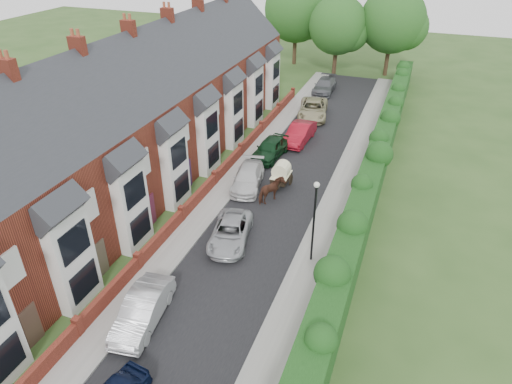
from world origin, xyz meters
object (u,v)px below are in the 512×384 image
(car_green, at_px, (270,148))
(car_grey, at_px, (324,86))
(car_silver_b, at_px, (230,232))
(horse_cart, at_px, (281,173))
(car_silver_a, at_px, (143,310))
(car_beige, at_px, (313,109))
(horse, at_px, (271,191))
(lamppost, at_px, (315,212))
(car_red, at_px, (300,133))
(car_white, at_px, (248,178))

(car_green, relative_size, car_grey, 0.92)
(car_silver_b, height_order, car_grey, car_grey)
(car_silver_b, xyz_separation_m, horse_cart, (0.86, 7.28, 0.48))
(car_silver_a, height_order, car_beige, car_beige)
(horse_cart, bearing_deg, car_grey, 94.88)
(horse_cart, bearing_deg, horse, -90.00)
(lamppost, xyz_separation_m, car_silver_b, (-5.00, 0.11, -2.65))
(lamppost, height_order, horse_cart, lamppost)
(car_red, distance_m, car_beige, 6.09)
(car_silver_a, xyz_separation_m, car_silver_b, (1.40, 7.31, -0.10))
(lamppost, distance_m, car_grey, 29.72)
(lamppost, xyz_separation_m, horse_cart, (-4.14, 7.38, -2.17))
(car_beige, xyz_separation_m, horse, (1.22, -16.20, 0.06))
(car_beige, bearing_deg, lamppost, -86.03)
(car_beige, bearing_deg, horse_cart, -95.11)
(car_red, height_order, horse, horse)
(car_beige, height_order, horse_cart, horse_cart)
(car_silver_a, distance_m, car_beige, 28.62)
(horse, bearing_deg, car_silver_a, 103.47)
(car_grey, bearing_deg, horse_cart, -87.05)
(car_silver_a, height_order, car_green, car_green)
(lamppost, bearing_deg, car_beige, 104.06)
(car_silver_a, distance_m, car_green, 18.82)
(lamppost, distance_m, car_red, 16.31)
(car_silver_a, height_order, horse_cart, horse_cart)
(car_silver_a, height_order, car_silver_b, car_silver_a)
(car_red, distance_m, horse, 10.16)
(car_green, distance_m, car_red, 3.96)
(car_silver_b, relative_size, car_white, 0.98)
(car_beige, relative_size, car_grey, 1.12)
(car_beige, relative_size, horse_cart, 2.10)
(car_silver_b, relative_size, car_grey, 0.91)
(lamppost, bearing_deg, car_green, 118.85)
(car_silver_a, xyz_separation_m, car_grey, (0.42, 36.20, -0.01))
(lamppost, relative_size, car_grey, 1.00)
(car_white, xyz_separation_m, car_green, (0.00, 5.02, 0.11))
(car_white, relative_size, horse, 2.36)
(car_white, distance_m, car_grey, 22.40)
(car_grey, bearing_deg, lamppost, -80.26)
(car_silver_b, distance_m, horse_cart, 7.34)
(car_silver_b, distance_m, car_beige, 21.30)
(car_beige, bearing_deg, car_silver_a, -102.17)
(car_silver_b, height_order, car_green, car_green)
(car_green, height_order, horse_cart, horse_cart)
(car_silver_b, distance_m, car_white, 6.64)
(horse_cart, bearing_deg, car_silver_b, -96.74)
(car_silver_b, bearing_deg, car_beige, 79.06)
(lamppost, height_order, car_silver_b, lamppost)
(horse, relative_size, horse_cart, 0.74)
(car_green, relative_size, car_red, 0.97)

